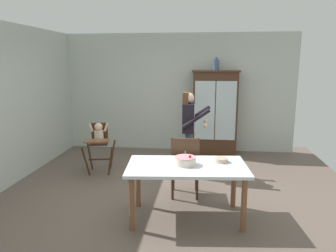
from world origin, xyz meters
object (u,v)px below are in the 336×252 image
Objects in this scene: adult_person at (189,124)px; serving_bowl at (221,160)px; birthday_cake at (185,161)px; china_cabinet at (215,112)px; dining_table at (187,172)px; dining_chair_far_side at (185,163)px; ceramic_vase at (216,65)px; high_chair_with_toddler at (99,139)px.

adult_person is 8.50× the size of serving_bowl.
adult_person reaches higher than birthday_cake.
dining_table is (-0.45, -3.14, -0.30)m from china_cabinet.
ceramic_vase is at bearing -105.16° from dining_chair_far_side.
dining_table is at bearing -25.18° from birthday_cake.
ceramic_vase is 3.45m from dining_table.
china_cabinet reaches higher than high_chair_with_toddler.
high_chair_with_toddler is at bearing 91.71° from adult_person.
dining_chair_far_side is (-0.51, -2.50, -1.44)m from ceramic_vase.
adult_person is at bearing -108.49° from china_cabinet.
birthday_cake is at bearing -160.13° from serving_bowl.
china_cabinet reaches higher than dining_chair_far_side.
ceramic_vase reaches higher than adult_person.
ceramic_vase is at bearing -17.47° from adult_person.
adult_person is 1.63m from birthday_cake.
birthday_cake is 1.56× the size of serving_bowl.
dining_chair_far_side reaches higher than high_chair_with_toddler.
serving_bowl reaches higher than dining_table.
dining_chair_far_side reaches higher than birthday_cake.
ceramic_vase is at bearing 89.99° from serving_bowl.
birthday_cake is at bearing 154.82° from dining_table.
adult_person is at bearing -10.65° from high_chair_with_toddler.
serving_bowl is 0.72m from dining_chair_far_side.
ceramic_vase is 0.28× the size of high_chair_with_toddler.
ceramic_vase reaches higher than high_chair_with_toddler.
dining_chair_far_side is (1.67, -0.97, -0.10)m from high_chair_with_toddler.
dining_table is (1.73, -1.61, -0.01)m from high_chair_with_toddler.
dining_chair_far_side is at bearing -101.55° from ceramic_vase.
birthday_cake reaches higher than dining_table.
birthday_cake is 0.50m from serving_bowl.
serving_bowl is 0.19× the size of dining_chair_far_side.
china_cabinet is 1.96× the size of dining_chair_far_side.
dining_table is 1.69× the size of dining_chair_far_side.
ceramic_vase is 1.50× the size of serving_bowl.
high_chair_with_toddler reaches higher than serving_bowl.
high_chair_with_toddler is at bearing -144.79° from ceramic_vase.
serving_bowl is at bearing -90.02° from china_cabinet.
china_cabinet is at bearing 81.38° from birthday_cake.
serving_bowl is at bearing -44.61° from high_chair_with_toddler.
high_chair_with_toddler reaches higher than birthday_cake.
birthday_cake is (-0.02, 0.01, 0.15)m from dining_table.
serving_bowl is at bearing -90.01° from ceramic_vase.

